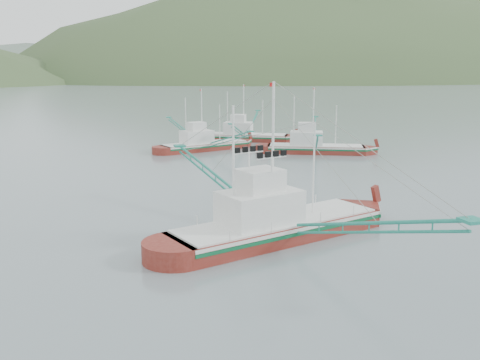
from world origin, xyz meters
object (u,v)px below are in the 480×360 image
object	(u,v)px
main_boat	(276,208)
bg_boat_right	(315,139)
bg_boat_extra	(246,128)
bg_boat_far	(204,138)

from	to	relation	value
main_boat	bg_boat_right	world-z (taller)	main_boat
bg_boat_extra	bg_boat_right	bearing A→B (deg)	-42.41
main_boat	bg_boat_right	distance (m)	35.34
main_boat	bg_boat_far	size ratio (longest dim) A/B	1.24
main_boat	bg_boat_far	world-z (taller)	main_boat
bg_boat_right	bg_boat_extra	bearing A→B (deg)	134.02
bg_boat_right	main_boat	bearing A→B (deg)	-94.70
main_boat	bg_boat_far	bearing A→B (deg)	66.62
main_boat	bg_boat_far	distance (m)	37.79
main_boat	bg_boat_extra	world-z (taller)	main_boat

